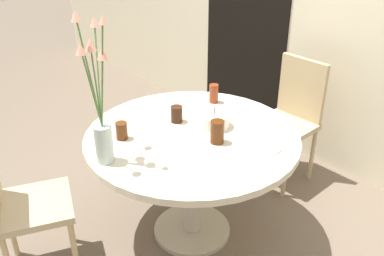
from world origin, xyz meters
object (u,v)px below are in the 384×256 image
Objects in this scene: birthday_cake at (214,120)px; chair_right_flank at (16,198)px; drink_glass_2 at (214,93)px; drink_glass_3 at (177,114)px; side_plate at (265,148)px; flower_vase at (100,111)px; drink_glass_0 at (122,131)px; drink_glass_1 at (217,132)px; chair_near_front at (291,113)px.

chair_right_flank is at bearing -110.54° from birthday_cake.
drink_glass_2 reaches higher than drink_glass_3.
drink_glass_2 is at bearing -74.11° from chair_right_flank.
drink_glass_3 is (-0.57, -0.15, 0.05)m from side_plate.
flower_vase is at bearing -82.16° from drink_glass_3.
drink_glass_2 is (-0.12, 0.93, -0.22)m from flower_vase.
drink_glass_3 is at bearing -82.68° from drink_glass_2.
drink_glass_0 is (-0.63, -0.51, 0.05)m from side_plate.
side_plate is at bearing 32.18° from drink_glass_1.
chair_near_front is 5.71× the size of side_plate.
drink_glass_1 is 1.32× the size of drink_glass_3.
drink_glass_2 is (-0.23, -0.60, 0.26)m from chair_near_front.
chair_right_flank is 5.71× the size of side_plate.
chair_near_front reaches higher than drink_glass_1.
drink_glass_0 is (0.16, 0.59, 0.25)m from chair_right_flank.
chair_near_front and chair_right_flank have the same top height.
birthday_cake is 0.24× the size of flower_vase.
birthday_cake is 1.45× the size of drink_glass_2.
drink_glass_2 is at bearing 97.32° from drink_glass_3.
chair_near_front is at bearing -78.67° from chair_right_flank.
flower_vase is 0.91m from side_plate.
drink_glass_2 is (0.00, 0.73, 0.01)m from drink_glass_0.
drink_glass_3 is (0.05, 0.37, 0.00)m from drink_glass_0.
drink_glass_2 is at bearing 97.63° from flower_vase.
chair_right_flank is at bearing -96.91° from drink_glass_2.
chair_near_front reaches higher than drink_glass_2.
chair_right_flank is at bearing -125.43° from flower_vase.
chair_near_front is 1.37m from drink_glass_0.
chair_right_flank is 0.69m from flower_vase.
drink_glass_1 is at bearing 43.07° from drink_glass_0.
chair_right_flank is 1.02m from drink_glass_3.
birthday_cake is at bearing -88.73° from chair_near_front.
flower_vase reaches higher than birthday_cake.
flower_vase is (-0.11, -1.52, 0.48)m from chair_near_front.
drink_glass_3 is at bearing -179.58° from drink_glass_1.
flower_vase is 0.66m from drink_glass_1.
flower_vase is 0.33m from drink_glass_0.
birthday_cake is (0.02, -0.84, 0.24)m from chair_near_front.
side_plate is at bearing 14.41° from drink_glass_3.
chair_right_flank is at bearing -104.79° from drink_glass_0.
birthday_cake is 0.55m from drink_glass_0.
drink_glass_1 is 1.06× the size of drink_glass_2.
drink_glass_3 is at bearing -165.59° from side_plate.
flower_vase is (-0.12, -0.69, 0.24)m from birthday_cake.
birthday_cake is 0.35m from drink_glass_2.
drink_glass_1 is (0.14, -0.12, 0.03)m from birthday_cake.
drink_glass_0 and drink_glass_3 have the same top height.
drink_glass_2 reaches higher than side_plate.
drink_glass_0 is at bearing -81.99° from chair_right_flank.
drink_glass_1 is at bearing -43.04° from drink_glass_2.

